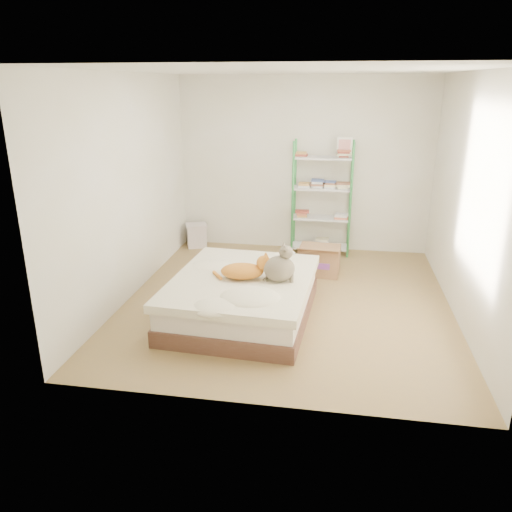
% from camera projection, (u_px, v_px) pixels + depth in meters
% --- Properties ---
extents(room, '(3.81, 4.21, 2.61)m').
position_uv_depth(room, '(290.00, 194.00, 5.58)').
color(room, olive).
rests_on(room, ground).
extents(bed, '(1.59, 1.93, 0.47)m').
position_uv_depth(bed, '(243.00, 297.00, 5.51)').
color(bed, '#542E23').
rests_on(bed, ground).
extents(orange_cat, '(0.58, 0.37, 0.22)m').
position_uv_depth(orange_cat, '(242.00, 269.00, 5.36)').
color(orange_cat, orange).
rests_on(orange_cat, bed).
extents(grey_cat, '(0.42, 0.37, 0.40)m').
position_uv_depth(grey_cat, '(279.00, 263.00, 5.27)').
color(grey_cat, '#776C55').
rests_on(grey_cat, bed).
extents(shelf_unit, '(0.88, 0.36, 1.74)m').
position_uv_depth(shelf_unit, '(322.00, 197.00, 7.43)').
color(shelf_unit, green).
rests_on(shelf_unit, ground).
extents(cardboard_box, '(0.57, 0.55, 0.44)m').
position_uv_depth(cardboard_box, '(319.00, 260.00, 6.80)').
color(cardboard_box, '#A9834F').
rests_on(cardboard_box, ground).
extents(white_bin, '(0.40, 0.38, 0.37)m').
position_uv_depth(white_bin, '(197.00, 235.00, 7.93)').
color(white_bin, beige).
rests_on(white_bin, ground).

